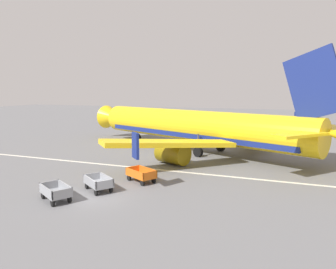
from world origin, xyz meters
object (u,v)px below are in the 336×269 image
Objects in this scene: airplane at (200,127)px; baggage_cart_second_in_row at (98,183)px; baggage_cart_nearest at (56,192)px; baggage_cart_third_in_row at (141,174)px.

airplane reaches higher than baggage_cart_second_in_row.
airplane is at bearing 76.37° from baggage_cart_nearest.
baggage_cart_third_in_row is at bearing 58.10° from baggage_cart_second_in_row.
baggage_cart_second_in_row is 3.75m from baggage_cart_third_in_row.
airplane is at bearing 84.66° from baggage_cart_third_in_row.
airplane is 10.73× the size of baggage_cart_second_in_row.
baggage_cart_second_in_row is at bearing -100.97° from airplane.
baggage_cart_nearest is at bearing -103.63° from airplane.
baggage_cart_second_in_row is at bearing 62.08° from baggage_cart_nearest.
airplane is 10.36× the size of baggage_cart_third_in_row.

